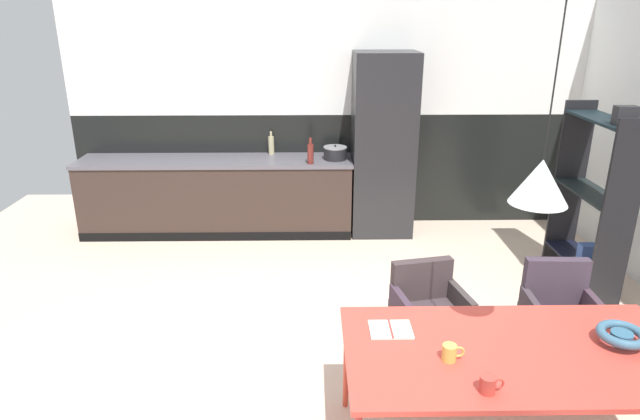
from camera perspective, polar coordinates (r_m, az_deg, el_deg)
ground_plane at (r=4.01m, az=2.73°, el=-17.84°), size 8.60×8.60×0.00m
back_wall_splashback_dark at (r=6.65m, az=1.11°, el=4.36°), size 6.05×0.12×1.33m
back_wall_panel_upper at (r=6.42m, az=1.19°, el=15.84°), size 6.05×0.12×1.33m
kitchen_counter at (r=6.46m, az=-10.67°, el=1.48°), size 3.12×0.63×0.88m
refrigerator_column at (r=6.26m, az=6.60°, el=6.71°), size 0.69×0.60×2.06m
dining_table at (r=3.27m, az=19.78°, el=-14.17°), size 1.88×0.96×0.72m
armchair_far_side at (r=4.29m, az=23.76°, el=-8.94°), size 0.51×0.49×0.79m
armchair_near_window at (r=4.05m, az=11.18°, el=-9.23°), size 0.56×0.55×0.76m
fruit_bowl at (r=3.51m, az=29.03°, el=-11.38°), size 0.27×0.27×0.09m
open_book at (r=3.25m, az=7.40°, el=-12.29°), size 0.25×0.20×0.02m
mug_wide_latte at (r=2.88m, az=17.20°, el=-17.02°), size 0.12×0.08×0.09m
mug_tall_blue at (r=3.05m, az=13.45°, el=-14.31°), size 0.12×0.08×0.09m
cooking_pot at (r=6.21m, az=1.60°, el=5.99°), size 0.27×0.27×0.17m
bottle_spice_small at (r=6.01m, az=-1.01°, el=5.97°), size 0.07×0.07×0.29m
bottle_oil_tall at (r=6.44m, az=-5.12°, el=6.80°), size 0.07×0.07×0.27m
open_shelf_unit at (r=5.49m, az=26.65°, el=1.11°), size 0.30×0.96×1.75m
pendant_lamp_over_table_near at (r=2.86m, az=22.06°, el=2.78°), size 0.28×0.28×1.04m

